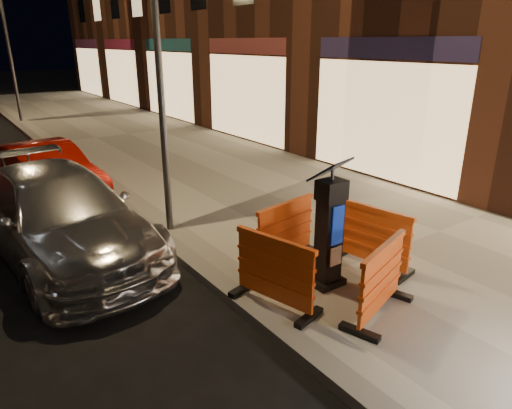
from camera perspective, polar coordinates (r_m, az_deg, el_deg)
ground_plane at (r=6.32m, az=-0.66°, el=-13.44°), size 120.00×120.00×0.00m
sidewalk at (r=8.15m, az=17.00°, el=-5.69°), size 6.00×60.00×0.15m
kerb at (r=6.28m, az=-0.66°, el=-12.86°), size 0.30×60.00×0.15m
parking_kiosk at (r=6.38m, az=9.16°, el=-2.92°), size 0.66×0.66×1.75m
barrier_front at (r=5.98m, az=15.37°, el=-9.14°), size 1.35×0.87×0.98m
barrier_back at (r=7.18m, az=3.70°, el=-3.41°), size 1.32×0.72×0.98m
barrier_kerbside at (r=5.97m, az=2.34°, el=-8.43°), size 0.82×1.34×0.98m
barrier_bldgside at (r=7.19m, az=14.44°, el=-4.01°), size 0.74×1.33×0.98m
car_silver at (r=8.52m, az=-22.64°, el=-5.81°), size 2.52×5.21×1.46m
car_red at (r=11.64m, az=-24.20°, el=0.69°), size 1.94×4.03×1.27m
street_lamp_mid at (r=8.04m, az=-12.09°, el=17.16°), size 0.12×0.12×6.00m
street_lamp_far at (r=22.58m, az=-28.49°, el=16.74°), size 0.12×0.12×6.00m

